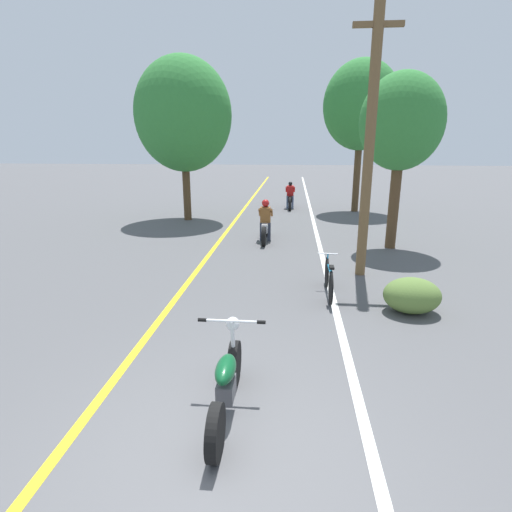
{
  "coord_description": "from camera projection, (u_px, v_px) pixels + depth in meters",
  "views": [
    {
      "loc": [
        0.75,
        -3.44,
        3.22
      ],
      "look_at": [
        0.0,
        4.7,
        0.9
      ],
      "focal_mm": 28.0,
      "sensor_mm": 36.0,
      "label": 1
    }
  ],
  "objects": [
    {
      "name": "roadside_bush",
      "position": [
        412.0,
        295.0,
        7.79
      ],
      "size": [
        1.1,
        0.88,
        0.7
      ],
      "color": "#5B7A38",
      "rests_on": "ground"
    },
    {
      "name": "motorcycle_rider_lead",
      "position": [
        265.0,
        225.0,
        13.52
      ],
      "size": [
        0.5,
        2.09,
        1.41
      ],
      "color": "black",
      "rests_on": "ground"
    },
    {
      "name": "roadside_tree_left",
      "position": [
        183.0,
        115.0,
        16.26
      ],
      "size": [
        3.97,
        3.57,
        6.62
      ],
      "color": "#513A23",
      "rests_on": "ground"
    },
    {
      "name": "utility_pole",
      "position": [
        370.0,
        142.0,
        9.29
      ],
      "size": [
        1.1,
        0.24,
        6.29
      ],
      "color": "brown",
      "rests_on": "ground"
    },
    {
      "name": "lane_stripe_center",
      "position": [
        233.0,
        224.0,
        16.56
      ],
      "size": [
        0.14,
        48.0,
        0.01
      ],
      "primitive_type": "cube",
      "color": "yellow",
      "rests_on": "ground"
    },
    {
      "name": "roadside_tree_right_near",
      "position": [
        401.0,
        123.0,
        11.73
      ],
      "size": [
        2.46,
        2.21,
        5.24
      ],
      "color": "#513A23",
      "rests_on": "ground"
    },
    {
      "name": "motorcycle_foreground",
      "position": [
        227.0,
        383.0,
        4.83
      ],
      "size": [
        0.88,
        1.99,
        1.04
      ],
      "color": "black",
      "rests_on": "ground"
    },
    {
      "name": "motorcycle_rider_far",
      "position": [
        290.0,
        198.0,
        20.29
      ],
      "size": [
        0.5,
        2.1,
        1.35
      ],
      "color": "black",
      "rests_on": "ground"
    },
    {
      "name": "roadside_tree_right_far",
      "position": [
        361.0,
        106.0,
        18.28
      ],
      "size": [
        3.5,
        3.15,
        6.9
      ],
      "color": "#513A23",
      "rests_on": "ground"
    },
    {
      "name": "bicycle_parked",
      "position": [
        329.0,
        279.0,
        8.68
      ],
      "size": [
        0.44,
        1.75,
        0.82
      ],
      "color": "black",
      "rests_on": "ground"
    },
    {
      "name": "lane_stripe_edge",
      "position": [
        314.0,
        225.0,
        16.26
      ],
      "size": [
        0.14,
        48.0,
        0.01
      ],
      "primitive_type": "cube",
      "color": "white",
      "rests_on": "ground"
    },
    {
      "name": "ground_plane",
      "position": [
        216.0,
        457.0,
        4.23
      ],
      "size": [
        120.0,
        120.0,
        0.0
      ],
      "primitive_type": "plane",
      "color": "#515154"
    }
  ]
}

